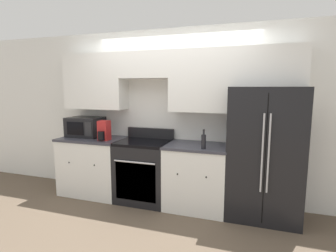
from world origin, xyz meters
TOP-DOWN VIEW (x-y plane):
  - ground_plane at (0.00, 0.00)m, footprint 12.00×12.00m
  - wall_back at (0.02, 0.58)m, footprint 8.00×0.39m
  - lower_cabinets_left at (-1.28, 0.31)m, footprint 1.03×0.64m
  - lower_cabinets_right at (0.43, 0.31)m, footprint 0.88×0.64m
  - oven_range at (-0.39, 0.31)m, footprint 0.78×0.65m
  - refrigerator at (1.32, 0.35)m, footprint 0.92×0.73m
  - microwave at (-1.46, 0.39)m, footprint 0.56×0.40m
  - bottle at (0.56, 0.11)m, footprint 0.06×0.06m
  - paper_towel_holder at (-0.99, 0.19)m, footprint 0.16×0.21m

SIDE VIEW (x-z plane):
  - ground_plane at x=0.00m, z-range 0.00..0.00m
  - lower_cabinets_left at x=-1.28m, z-range 0.00..0.92m
  - lower_cabinets_right at x=0.43m, z-range 0.00..0.92m
  - oven_range at x=-0.39m, z-range -0.07..1.01m
  - refrigerator at x=1.32m, z-range 0.00..1.73m
  - bottle at x=0.56m, z-range 0.90..1.16m
  - paper_towel_holder at x=-0.99m, z-range 0.91..1.21m
  - microwave at x=-1.46m, z-range 0.92..1.24m
  - wall_back at x=0.02m, z-range 0.23..2.83m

